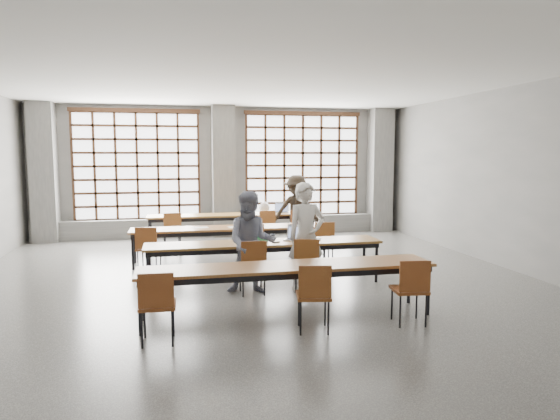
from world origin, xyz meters
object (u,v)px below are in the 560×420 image
at_px(chair_near_left, 157,300).
at_px(chair_near_mid, 314,291).
at_px(chair_front_left, 253,262).
at_px(student_male, 306,237).
at_px(chair_near_right, 411,285).
at_px(laptop_front, 296,236).
at_px(desk_row_a, 229,217).
at_px(plastic_bag, 264,207).
at_px(chair_back_mid, 266,224).
at_px(desk_row_c, 264,246).
at_px(mouse, 318,239).
at_px(student_back, 296,210).
at_px(backpack, 305,215).
at_px(student_female, 251,243).
at_px(desk_row_d, 288,270).
at_px(chair_mid_right, 323,238).
at_px(chair_front_right, 307,259).
at_px(phone, 276,242).
at_px(chair_mid_left, 148,245).
at_px(green_box, 261,239).
at_px(chair_back_left, 172,227).
at_px(laptop_back, 282,210).
at_px(desk_row_b, 231,230).
at_px(chair_back_right, 298,223).

xyz_separation_m(chair_near_left, chair_near_mid, (1.89, 0.00, 0.00)).
relative_size(chair_front_left, student_male, 0.50).
distance_m(chair_near_right, laptop_front, 2.72).
relative_size(desk_row_a, plastic_bag, 13.99).
height_order(chair_back_mid, chair_near_mid, same).
distance_m(chair_front_left, chair_near_mid, 1.88).
xyz_separation_m(desk_row_c, mouse, (0.95, -0.02, 0.08)).
bearing_deg(student_back, chair_near_left, -101.02).
xyz_separation_m(laptop_front, backpack, (0.65, 1.81, 0.14)).
distance_m(chair_near_mid, plastic_bag, 6.60).
bearing_deg(student_female, laptop_front, 43.72).
height_order(desk_row_d, chair_mid_right, chair_mid_right).
xyz_separation_m(chair_near_right, backpack, (-0.26, 4.36, 0.39)).
relative_size(desk_row_c, chair_front_right, 4.55).
bearing_deg(phone, chair_back_mid, 82.35).
relative_size(desk_row_d, chair_near_right, 4.55).
xyz_separation_m(chair_mid_left, green_box, (1.94, -1.15, 0.24)).
xyz_separation_m(chair_back_left, chair_front_right, (2.13, -4.07, 0.00)).
bearing_deg(backpack, mouse, -103.17).
bearing_deg(chair_back_left, phone, -64.00).
xyz_separation_m(laptop_back, green_box, (-1.26, -4.10, -0.02)).
distance_m(desk_row_a, chair_near_left, 6.71).
bearing_deg(student_female, chair_mid_left, 143.51).
bearing_deg(plastic_bag, chair_front_left, -102.40).
relative_size(chair_near_mid, plastic_bag, 3.08).
relative_size(chair_back_mid, green_box, 3.52).
bearing_deg(student_back, chair_near_right, -73.00).
relative_size(chair_mid_right, plastic_bag, 3.08).
height_order(desk_row_a, desk_row_c, same).
distance_m(desk_row_d, phone, 1.73).
relative_size(desk_row_b, laptop_back, 9.55).
bearing_deg(chair_back_left, chair_near_mid, -73.65).
height_order(desk_row_c, chair_mid_left, chair_mid_left).
xyz_separation_m(desk_row_a, student_male, (0.76, -4.57, 0.22)).
bearing_deg(desk_row_b, laptop_back, 55.74).
xyz_separation_m(chair_back_mid, chair_near_mid, (-0.48, -5.89, 0.00)).
bearing_deg(chair_back_mid, desk_row_b, -123.01).
bearing_deg(desk_row_d, laptop_back, 78.56).
distance_m(chair_back_right, backpack, 1.60).
bearing_deg(chair_front_left, laptop_back, 72.59).
height_order(chair_near_right, student_male, student_male).
bearing_deg(chair_mid_right, desk_row_a, 119.07).
distance_m(desk_row_b, chair_near_right, 4.70).
relative_size(chair_mid_left, chair_near_right, 1.00).
bearing_deg(chair_mid_left, chair_mid_right, -0.03).
bearing_deg(laptop_front, desk_row_c, -169.96).
bearing_deg(student_female, laptop_back, 81.43).
bearing_deg(student_female, chair_near_left, -116.58).
bearing_deg(chair_front_right, green_box, 131.63).
xyz_separation_m(chair_near_left, backpack, (2.94, 4.36, 0.39)).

